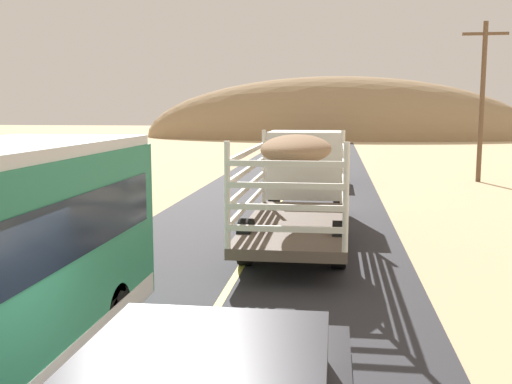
# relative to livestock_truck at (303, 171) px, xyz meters

# --- Properties ---
(livestock_truck) EXTENTS (2.53, 9.70, 3.02)m
(livestock_truck) POSITION_rel_livestock_truck_xyz_m (0.00, 0.00, 0.00)
(livestock_truck) COLOR silver
(livestock_truck) RESTS_ON road_surface
(car_far) EXTENTS (1.90, 4.62, 1.93)m
(car_far) POSITION_rel_livestock_truck_xyz_m (0.17, 11.80, -0.70)
(car_far) COLOR #264C8C
(car_far) RESTS_ON road_surface
(power_pole_mid) EXTENTS (2.20, 0.24, 7.91)m
(power_pole_mid) POSITION_rel_livestock_truck_xyz_m (8.17, 13.24, 2.46)
(power_pole_mid) COLOR brown
(power_pole_mid) RESTS_ON ground
(distant_hill) EXTENTS (48.29, 17.13, 15.22)m
(distant_hill) POSITION_rel_livestock_truck_xyz_m (0.97, 57.83, -1.79)
(distant_hill) COLOR #997C5A
(distant_hill) RESTS_ON ground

